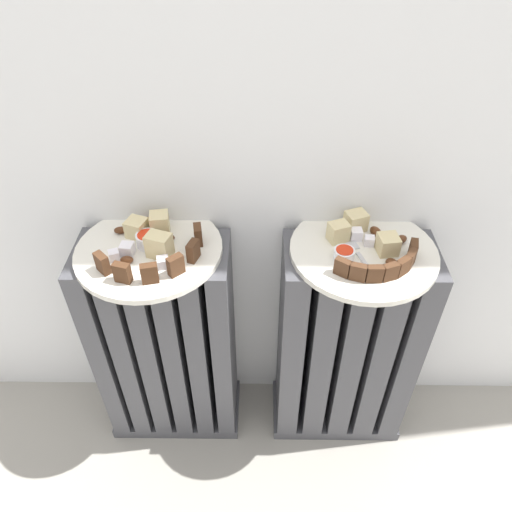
{
  "coord_description": "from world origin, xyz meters",
  "views": [
    {
      "loc": [
        0.01,
        -0.44,
        1.2
      ],
      "look_at": [
        0.0,
        0.28,
        0.57
      ],
      "focal_mm": 33.72,
      "sensor_mm": 36.0,
      "label": 1
    }
  ],
  "objects_px": {
    "plate_left": "(149,250)",
    "jam_bowl_right": "(344,254)",
    "fork": "(360,256)",
    "plate_right": "(363,251)",
    "jam_bowl_left": "(148,239)",
    "radiator_right": "(345,347)",
    "radiator_left": "(167,346)"
  },
  "relations": [
    {
      "from": "radiator_right",
      "to": "radiator_left",
      "type": "bearing_deg",
      "value": -180.0
    },
    {
      "from": "plate_right",
      "to": "jam_bowl_left",
      "type": "relative_size",
      "value": 6.38
    },
    {
      "from": "fork",
      "to": "jam_bowl_left",
      "type": "bearing_deg",
      "value": 175.83
    },
    {
      "from": "radiator_left",
      "to": "jam_bowl_right",
      "type": "relative_size",
      "value": 14.46
    },
    {
      "from": "plate_right",
      "to": "jam_bowl_left",
      "type": "height_order",
      "value": "jam_bowl_left"
    },
    {
      "from": "radiator_right",
      "to": "jam_bowl_right",
      "type": "distance_m",
      "value": 0.32
    },
    {
      "from": "plate_right",
      "to": "jam_bowl_left",
      "type": "bearing_deg",
      "value": 178.9
    },
    {
      "from": "radiator_right",
      "to": "plate_right",
      "type": "relative_size",
      "value": 1.99
    },
    {
      "from": "plate_right",
      "to": "fork",
      "type": "distance_m",
      "value": 0.03
    },
    {
      "from": "radiator_right",
      "to": "jam_bowl_right",
      "type": "relative_size",
      "value": 14.46
    },
    {
      "from": "plate_left",
      "to": "plate_right",
      "type": "bearing_deg",
      "value": 0.0
    },
    {
      "from": "jam_bowl_left",
      "to": "plate_left",
      "type": "bearing_deg",
      "value": -80.73
    },
    {
      "from": "plate_left",
      "to": "fork",
      "type": "xyz_separation_m",
      "value": [
        0.41,
        -0.02,
        0.01
      ]
    },
    {
      "from": "radiator_left",
      "to": "fork",
      "type": "xyz_separation_m",
      "value": [
        0.41,
        -0.02,
        0.31
      ]
    },
    {
      "from": "radiator_right",
      "to": "plate_left",
      "type": "height_order",
      "value": "plate_left"
    },
    {
      "from": "radiator_right",
      "to": "jam_bowl_right",
      "type": "height_order",
      "value": "jam_bowl_right"
    },
    {
      "from": "radiator_right",
      "to": "fork",
      "type": "bearing_deg",
      "value": -117.41
    },
    {
      "from": "plate_left",
      "to": "plate_right",
      "type": "height_order",
      "value": "same"
    },
    {
      "from": "jam_bowl_left",
      "to": "jam_bowl_right",
      "type": "distance_m",
      "value": 0.38
    },
    {
      "from": "plate_right",
      "to": "plate_left",
      "type": "bearing_deg",
      "value": 180.0
    },
    {
      "from": "radiator_left",
      "to": "jam_bowl_right",
      "type": "bearing_deg",
      "value": -4.36
    },
    {
      "from": "jam_bowl_left",
      "to": "fork",
      "type": "relative_size",
      "value": 0.45
    },
    {
      "from": "radiator_left",
      "to": "fork",
      "type": "height_order",
      "value": "fork"
    },
    {
      "from": "radiator_left",
      "to": "plate_right",
      "type": "xyz_separation_m",
      "value": [
        0.42,
        0.0,
        0.3
      ]
    },
    {
      "from": "radiator_right",
      "to": "plate_right",
      "type": "distance_m",
      "value": 0.3
    },
    {
      "from": "plate_left",
      "to": "plate_right",
      "type": "distance_m",
      "value": 0.42
    },
    {
      "from": "plate_left",
      "to": "plate_right",
      "type": "xyz_separation_m",
      "value": [
        0.42,
        0.0,
        0.0
      ]
    },
    {
      "from": "radiator_right",
      "to": "jam_bowl_left",
      "type": "relative_size",
      "value": 12.73
    },
    {
      "from": "radiator_right",
      "to": "jam_bowl_right",
      "type": "bearing_deg",
      "value": -146.45
    },
    {
      "from": "plate_left",
      "to": "radiator_left",
      "type": "bearing_deg",
      "value": 0.0
    },
    {
      "from": "plate_left",
      "to": "jam_bowl_right",
      "type": "xyz_separation_m",
      "value": [
        0.38,
        -0.03,
        0.02
      ]
    },
    {
      "from": "radiator_left",
      "to": "plate_left",
      "type": "bearing_deg",
      "value": 0.0
    }
  ]
}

